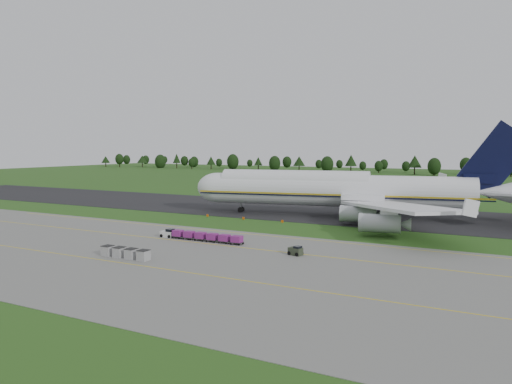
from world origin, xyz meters
The scene contains 10 objects.
ground centered at (0.00, 0.00, 0.00)m, with size 600.00×600.00×0.00m, color #244C16.
apron centered at (0.00, -34.00, 0.03)m, with size 300.00×52.00×0.06m, color slate.
taxiway centered at (0.00, 28.00, 0.04)m, with size 300.00×40.00×0.08m, color black.
apron_markings centered at (0.00, -26.98, 0.06)m, with size 300.00×30.20×0.01m.
tree_line centered at (-11.11, 220.72, 6.23)m, with size 523.75×22.17×11.75m.
aircraft centered at (13.55, 22.51, 6.54)m, with size 81.85×78.13×22.90m.
baggage_train centered at (0.31, -20.12, 0.89)m, with size 17.46×1.58×1.52m.
utility_cart centered at (20.66, -23.12, 0.64)m, with size 2.37×1.73×1.18m.
uld_row centered at (-1.51, -37.34, 0.86)m, with size 8.82×1.62×1.60m.
edge_markers centered at (-5.56, 6.60, 0.27)m, with size 20.63×0.30×0.60m.
Camera 1 is at (51.51, -94.19, 17.12)m, focal length 35.00 mm.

